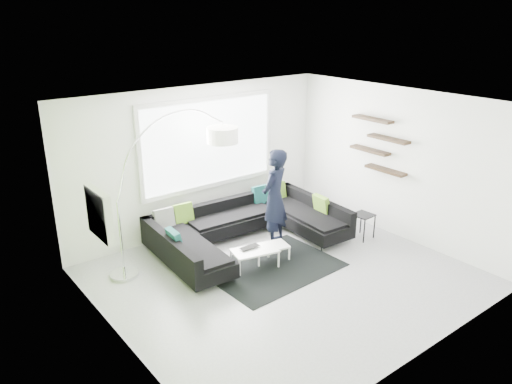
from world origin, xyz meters
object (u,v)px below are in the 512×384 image
Objects in this scene: arc_lamp at (117,202)px; sectional_sofa at (250,230)px; coffee_table at (263,255)px; person at (274,198)px; side_table at (362,226)px; laptop at (252,249)px.

sectional_sofa is at bearing -9.83° from arc_lamp.
coffee_table is 1.08m from person.
arc_lamp is 4.52m from side_table.
laptop is at bearing -121.60° from sectional_sofa.
arc_lamp is (-2.04, 1.05, 1.12)m from coffee_table.
arc_lamp is at bearing -37.34° from person.
person is (2.67, -0.60, -0.38)m from arc_lamp.
sectional_sofa is 9.65× the size of laptop.
sectional_sofa reaches higher than coffee_table.
sectional_sofa is 3.57× the size of coffee_table.
side_table is at bearing -8.25° from laptop.
arc_lamp is 2.77m from person.
side_table is (1.88, -1.04, -0.08)m from sectional_sofa.
person is (0.40, -0.21, 0.59)m from sectional_sofa.
sectional_sofa is 1.91× the size of person.
coffee_table is 0.27m from laptop.
arc_lamp is (-2.27, 0.38, 0.96)m from sectional_sofa.
sectional_sofa is at bearing -52.63° from person.
side_table is 1.34× the size of laptop.
side_table is at bearing 126.10° from person.
laptop is (-0.45, -0.64, 0.01)m from sectional_sofa.
laptop is (1.83, -1.02, -0.95)m from arc_lamp.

